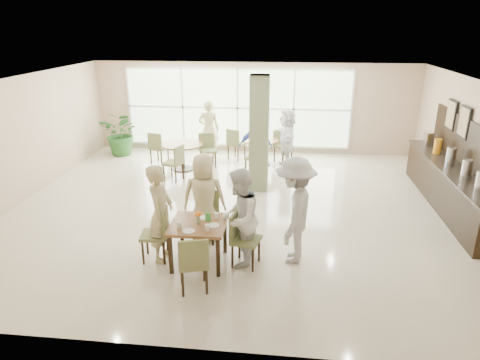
# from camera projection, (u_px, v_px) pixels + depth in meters

# --- Properties ---
(ground) EXTENTS (10.00, 10.00, 0.00)m
(ground) POSITION_uv_depth(u_px,v_px,m) (237.00, 207.00, 9.65)
(ground) COLOR beige
(ground) RESTS_ON ground
(room_shell) EXTENTS (10.00, 10.00, 10.00)m
(room_shell) POSITION_uv_depth(u_px,v_px,m) (237.00, 134.00, 9.06)
(room_shell) COLOR white
(room_shell) RESTS_ON ground
(window_bank) EXTENTS (7.00, 0.04, 7.00)m
(window_bank) POSITION_uv_depth(u_px,v_px,m) (237.00, 108.00, 13.38)
(window_bank) COLOR silver
(window_bank) RESTS_ON ground
(column) EXTENTS (0.45, 0.45, 2.80)m
(column) POSITION_uv_depth(u_px,v_px,m) (259.00, 134.00, 10.24)
(column) COLOR #6C7954
(column) RESTS_ON ground
(main_table) EXTENTS (0.93, 0.93, 0.75)m
(main_table) POSITION_uv_depth(u_px,v_px,m) (198.00, 228.00, 7.20)
(main_table) COLOR brown
(main_table) RESTS_ON ground
(round_table_left) EXTENTS (1.15, 1.15, 0.75)m
(round_table_left) POSITION_uv_depth(u_px,v_px,m) (182.00, 149.00, 11.95)
(round_table_left) COLOR brown
(round_table_left) RESTS_ON ground
(round_table_right) EXTENTS (1.03, 1.03, 0.75)m
(round_table_right) POSITION_uv_depth(u_px,v_px,m) (260.00, 146.00, 12.36)
(round_table_right) COLOR brown
(round_table_right) RESTS_ON ground
(chairs_main_table) EXTENTS (2.11, 2.12, 0.95)m
(chairs_main_table) POSITION_uv_depth(u_px,v_px,m) (200.00, 237.00, 7.28)
(chairs_main_table) COLOR olive
(chairs_main_table) RESTS_ON ground
(chairs_table_left) EXTENTS (2.05, 1.95, 0.95)m
(chairs_table_left) POSITION_uv_depth(u_px,v_px,m) (180.00, 153.00, 11.96)
(chairs_table_left) COLOR olive
(chairs_table_left) RESTS_ON ground
(chairs_table_right) EXTENTS (2.03, 1.94, 0.95)m
(chairs_table_right) POSITION_uv_depth(u_px,v_px,m) (258.00, 149.00, 12.38)
(chairs_table_right) COLOR olive
(chairs_table_right) RESTS_ON ground
(tabletop_clutter) EXTENTS (0.69, 0.73, 0.21)m
(tabletop_clutter) POSITION_uv_depth(u_px,v_px,m) (201.00, 221.00, 7.11)
(tabletop_clutter) COLOR white
(tabletop_clutter) RESTS_ON main_table
(buffet_counter) EXTENTS (0.64, 4.70, 1.95)m
(buffet_counter) POSITION_uv_depth(u_px,v_px,m) (450.00, 184.00, 9.45)
(buffet_counter) COLOR black
(buffet_counter) RESTS_ON ground
(framed_art_a) EXTENTS (0.05, 0.55, 0.70)m
(framed_art_a) POSITION_uv_depth(u_px,v_px,m) (464.00, 122.00, 9.44)
(framed_art_a) COLOR black
(framed_art_a) RESTS_ON ground
(framed_art_b) EXTENTS (0.05, 0.55, 0.70)m
(framed_art_b) POSITION_uv_depth(u_px,v_px,m) (451.00, 115.00, 10.18)
(framed_art_b) COLOR black
(framed_art_b) RESTS_ON ground
(potted_plant) EXTENTS (1.48, 1.48, 1.38)m
(potted_plant) POSITION_uv_depth(u_px,v_px,m) (122.00, 133.00, 13.26)
(potted_plant) COLOR #255A24
(potted_plant) RESTS_ON ground
(teen_left) EXTENTS (0.42, 0.64, 1.73)m
(teen_left) POSITION_uv_depth(u_px,v_px,m) (161.00, 213.00, 7.27)
(teen_left) COLOR tan
(teen_left) RESTS_ON ground
(teen_far) EXTENTS (0.84, 0.48, 1.69)m
(teen_far) POSITION_uv_depth(u_px,v_px,m) (204.00, 197.00, 7.98)
(teen_far) COLOR tan
(teen_far) RESTS_ON ground
(teen_right) EXTENTS (0.74, 0.90, 1.70)m
(teen_right) POSITION_uv_depth(u_px,v_px,m) (239.00, 218.00, 7.13)
(teen_right) COLOR white
(teen_right) RESTS_ON ground
(teen_standing) EXTENTS (0.86, 1.29, 1.87)m
(teen_standing) POSITION_uv_depth(u_px,v_px,m) (294.00, 211.00, 7.21)
(teen_standing) COLOR #B4B4B7
(teen_standing) RESTS_ON ground
(adult_a) EXTENTS (0.93, 0.55, 1.55)m
(adult_a) POSITION_uv_depth(u_px,v_px,m) (255.00, 147.00, 11.47)
(adult_a) COLOR #4363CB
(adult_a) RESTS_ON ground
(adult_b) EXTENTS (0.89, 1.64, 1.68)m
(adult_b) POSITION_uv_depth(u_px,v_px,m) (287.00, 138.00, 12.10)
(adult_b) COLOR white
(adult_b) RESTS_ON ground
(adult_standing) EXTENTS (0.69, 0.49, 1.76)m
(adult_standing) POSITION_uv_depth(u_px,v_px,m) (209.00, 129.00, 12.94)
(adult_standing) COLOR tan
(adult_standing) RESTS_ON ground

